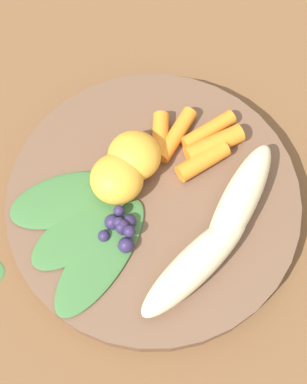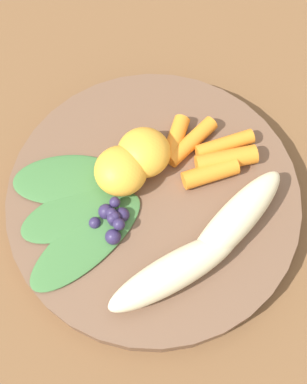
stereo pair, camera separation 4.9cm
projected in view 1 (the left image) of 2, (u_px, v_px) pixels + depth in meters
ground_plane at (154, 205)px, 0.52m from camera, size 2.40×2.40×0.00m
bowl at (154, 201)px, 0.51m from camera, size 0.28×0.28×0.02m
banana_peeled_left at (239, 202)px, 0.48m from camera, size 0.14×0.06×0.03m
banana_peeled_right at (196, 263)px, 0.46m from camera, size 0.13×0.05×0.03m
orange_segment_near at (117, 179)px, 0.49m from camera, size 0.05×0.05×0.04m
orange_segment_far at (134, 156)px, 0.50m from camera, size 0.05×0.05×0.04m
carrot_front at (203, 161)px, 0.51m from camera, size 0.06×0.03×0.02m
carrot_mid_left at (214, 144)px, 0.51m from camera, size 0.06×0.04×0.02m
carrot_mid_right at (205, 128)px, 0.52m from camera, size 0.06×0.03×0.01m
carrot_rear at (176, 135)px, 0.52m from camera, size 0.06×0.03×0.02m
carrot_small at (160, 136)px, 0.52m from camera, size 0.05×0.04×0.02m
blueberry_pile at (122, 229)px, 0.48m from camera, size 0.04×0.04×0.02m
kale_leaf_left at (64, 200)px, 0.50m from camera, size 0.12×0.10×0.00m
kale_leaf_right at (81, 231)px, 0.48m from camera, size 0.11×0.07×0.00m
kale_leaf_rear at (104, 259)px, 0.47m from camera, size 0.13×0.06×0.00m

